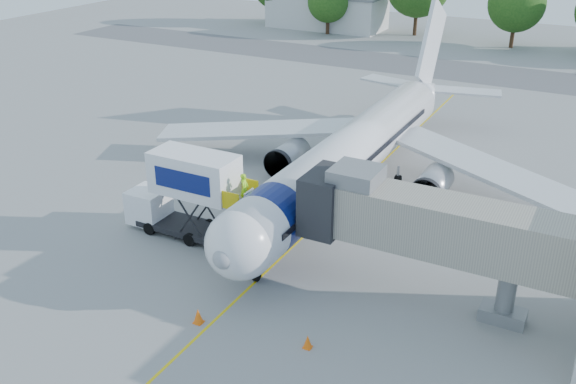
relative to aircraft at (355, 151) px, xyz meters
The scene contains 12 objects.
ground 5.07m from the aircraft, 90.00° to the right, with size 160.00×160.00×0.00m, color gray.
guidance_line 5.06m from the aircraft, 90.00° to the right, with size 0.15×70.00×0.01m, color yellow.
taxiway_strip 37.99m from the aircraft, 90.00° to the left, with size 120.00×10.00×0.01m, color #59595B.
aircraft is the anchor object (origin of this frame).
jet_bridge 13.77m from the aircraft, 54.30° to the right, with size 13.90×3.20×6.60m.
catering_hiloader 12.77m from the aircraft, 119.38° to the right, with size 8.51×2.44×5.50m.
ground_tug 22.04m from the aircraft, 83.53° to the right, with size 3.75×2.85×1.34m.
safety_cone_a 18.32m from the aircraft, 74.08° to the right, with size 0.43×0.43×0.68m.
safety_cone_b 18.41m from the aircraft, 91.88° to the right, with size 0.50×0.50×0.79m.
outbuilding_left 62.50m from the aircraft, 116.61° to the left, with size 18.40×8.40×5.30m.
tree_b 57.38m from the aircraft, 116.63° to the left, with size 6.17×6.17×7.87m.
tree_d 54.41m from the aircraft, 89.06° to the left, with size 7.67×7.67×9.78m.
Camera 1 is at (15.39, -34.88, 18.93)m, focal length 40.00 mm.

